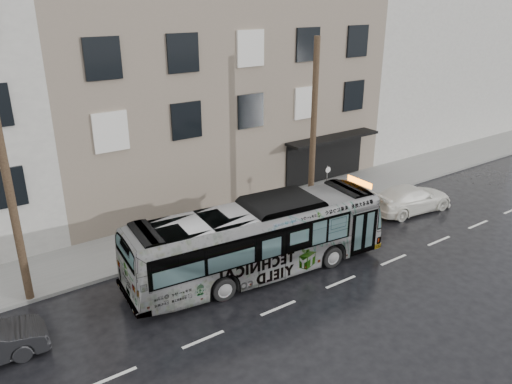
% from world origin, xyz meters
% --- Properties ---
extents(ground, '(120.00, 120.00, 0.00)m').
position_xyz_m(ground, '(0.00, 0.00, 0.00)').
color(ground, black).
rests_on(ground, ground).
extents(sidewalk, '(90.00, 3.60, 0.15)m').
position_xyz_m(sidewalk, '(0.00, 4.90, 0.07)').
color(sidewalk, gray).
rests_on(sidewalk, ground).
extents(building_taupe, '(20.00, 12.00, 11.00)m').
position_xyz_m(building_taupe, '(5.00, 12.70, 5.50)').
color(building_taupe, gray).
rests_on(building_taupe, ground).
extents(building_filler, '(18.00, 12.00, 12.00)m').
position_xyz_m(building_filler, '(24.00, 12.70, 6.00)').
color(building_filler, beige).
rests_on(building_filler, ground).
extents(utility_pole_front, '(0.30, 0.30, 9.00)m').
position_xyz_m(utility_pole_front, '(6.50, 3.30, 4.65)').
color(utility_pole_front, brown).
rests_on(utility_pole_front, sidewalk).
extents(utility_pole_rear, '(0.30, 0.30, 9.00)m').
position_xyz_m(utility_pole_rear, '(-7.50, 3.30, 4.65)').
color(utility_pole_rear, brown).
rests_on(utility_pole_rear, sidewalk).
extents(sign_post, '(0.06, 0.06, 2.40)m').
position_xyz_m(sign_post, '(7.60, 3.30, 1.35)').
color(sign_post, slate).
rests_on(sign_post, sidewalk).
extents(bus, '(11.43, 3.68, 3.13)m').
position_xyz_m(bus, '(0.88, 0.08, 1.56)').
color(bus, '#B2B2B2').
rests_on(bus, ground).
extents(white_sedan, '(5.09, 2.51, 1.42)m').
position_xyz_m(white_sedan, '(11.35, 0.69, 0.71)').
color(white_sedan, white).
rests_on(white_sedan, ground).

